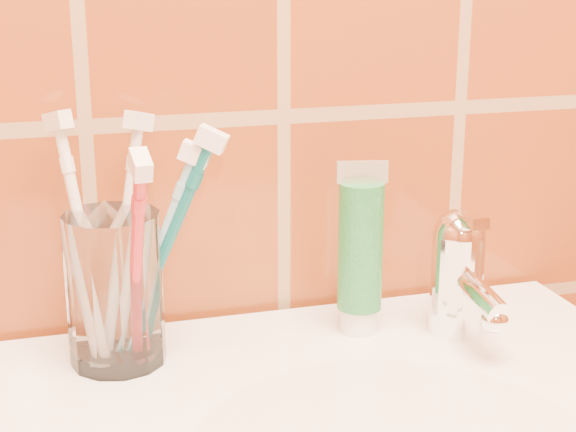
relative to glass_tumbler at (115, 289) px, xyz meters
name	(u,v)px	position (x,y,z in m)	size (l,w,h in m)	color
glass_tumbler	(115,289)	(0.00, 0.00, 0.00)	(0.08, 0.08, 0.13)	white
toothpaste_tube	(360,254)	(0.22, 0.00, 0.01)	(0.05, 0.04, 0.16)	white
faucet	(460,269)	(0.31, -0.03, 0.00)	(0.05, 0.11, 0.12)	white
toothbrush_0	(136,267)	(0.01, -0.04, 0.03)	(0.03, 0.10, 0.21)	red
toothbrush_1	(84,242)	(-0.02, 0.01, 0.04)	(0.05, 0.07, 0.22)	white
toothbrush_2	(124,237)	(0.01, 0.03, 0.04)	(0.06, 0.06, 0.22)	silver
toothbrush_3	(165,249)	(0.04, -0.01, 0.03)	(0.10, 0.06, 0.21)	#0B5B60
toothbrush_4	(157,255)	(0.04, 0.00, 0.03)	(0.09, 0.05, 0.20)	#79B7D8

